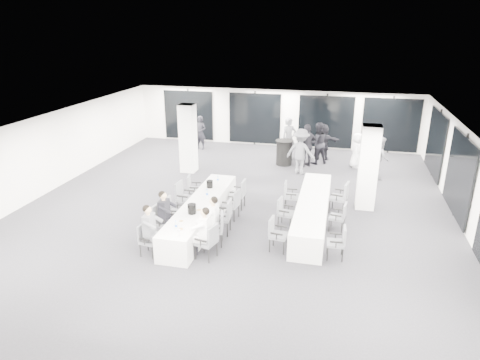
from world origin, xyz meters
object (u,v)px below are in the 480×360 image
object	(u,v)px
chair_side_left_near	(276,232)
standing_guest_g	(200,131)
chair_main_left_second	(161,219)
standing_guest_e	(357,148)
chair_side_left_mid	(284,210)
chair_side_left_far	(289,194)
ice_bucket_near	(192,209)
cocktail_table	(284,152)
chair_main_right_far	(239,192)
chair_side_right_mid	(340,215)
chair_main_right_fourth	(233,203)
chair_main_left_mid	(172,210)
standing_guest_b	(318,140)
standing_guest_f	(323,139)
banquet_table_main	(201,213)
chair_main_left_near	(147,238)
ice_bucket_far	(210,184)
chair_main_right_near	(209,240)
chair_side_right_near	(339,241)
chair_main_right_mid	(224,215)
chair_main_left_fourth	(183,195)
standing_guest_a	(289,136)
chair_main_left_far	(193,187)
standing_guest_h	(380,155)
standing_guest_d	(307,143)
standing_guest_c	(301,149)
chair_side_right_far	(341,195)
banquet_table_side	(312,211)

from	to	relation	value
chair_side_left_near	standing_guest_g	world-z (taller)	standing_guest_g
chair_main_left_second	standing_guest_e	xyz separation A→B (m)	(5.49, 7.96, 0.27)
chair_side_left_mid	chair_side_left_far	world-z (taller)	chair_side_left_far
ice_bucket_near	cocktail_table	bearing A→B (deg)	77.77
chair_main_right_far	standing_guest_e	size ratio (longest dim) A/B	0.58
chair_side_right_mid	chair_main_right_fourth	bearing A→B (deg)	97.38
chair_main_left_mid	standing_guest_b	bearing A→B (deg)	151.57
chair_main_left_second	standing_guest_f	xyz separation A→B (m)	(4.04, 8.76, 0.36)
banquet_table_main	chair_main_left_near	xyz separation A→B (m)	(-0.83, -2.07, 0.12)
chair_main_left_mid	standing_guest_g	bearing A→B (deg)	-168.12
chair_side_right_mid	standing_guest_f	bearing A→B (deg)	15.86
chair_side_right_mid	standing_guest_b	distance (m)	6.60
chair_main_right_fourth	ice_bucket_far	bearing A→B (deg)	64.75
chair_main_right_far	chair_main_right_near	bearing A→B (deg)	-178.79
chair_side_left_far	chair_side_right_near	size ratio (longest dim) A/B	1.04
chair_main_left_mid	chair_main_right_far	distance (m)	2.42
chair_side_right_mid	chair_main_left_second	bearing A→B (deg)	116.69
chair_main_right_mid	chair_side_left_far	world-z (taller)	chair_main_right_mid
cocktail_table	chair_main_left_fourth	size ratio (longest dim) A/B	1.05
chair_main_left_near	standing_guest_g	distance (m)	10.30
standing_guest_e	chair_main_right_far	bearing A→B (deg)	151.22
chair_main_right_mid	chair_side_right_near	distance (m)	3.34
standing_guest_a	standing_guest_f	xyz separation A→B (m)	(1.50, 0.30, -0.14)
chair_main_left_far	standing_guest_e	xyz separation A→B (m)	(5.49, 5.28, 0.30)
chair_side_right_near	standing_guest_h	world-z (taller)	standing_guest_h
chair_side_right_near	standing_guest_g	bearing A→B (deg)	33.47
standing_guest_a	chair_main_left_far	bearing A→B (deg)	-147.75
chair_main_left_near	standing_guest_d	xyz separation A→B (m)	(3.42, 8.58, 0.55)
chair_main_right_near	standing_guest_b	bearing A→B (deg)	1.12
chair_side_left_near	standing_guest_c	size ratio (longest dim) A/B	0.44
chair_side_left_mid	standing_guest_e	bearing A→B (deg)	170.40
chair_main_left_second	chair_side_right_mid	distance (m)	5.19
standing_guest_c	cocktail_table	bearing A→B (deg)	-36.47
chair_side_left_near	ice_bucket_near	bearing A→B (deg)	-87.84
standing_guest_b	chair_main_left_mid	bearing A→B (deg)	38.47
chair_main_left_mid	standing_guest_e	xyz separation A→B (m)	(5.49, 7.18, 0.33)
banquet_table_main	ice_bucket_far	size ratio (longest dim) A/B	20.74
standing_guest_a	standing_guest_h	world-z (taller)	standing_guest_a
cocktail_table	chair_side_right_far	size ratio (longest dim) A/B	1.04
chair_side_right_near	chair_main_left_second	bearing A→B (deg)	86.47
chair_side_right_mid	banquet_table_side	bearing A→B (deg)	74.03
banquet_table_main	chair_side_left_near	bearing A→B (deg)	-22.58
chair_main_left_mid	standing_guest_b	xyz separation A→B (m)	(3.82, 7.31, 0.52)
banquet_table_main	chair_main_left_fourth	world-z (taller)	chair_main_left_fourth
chair_side_right_near	chair_side_right_mid	bearing A→B (deg)	-3.16
standing_guest_a	standing_guest_b	size ratio (longest dim) A/B	1.03
chair_main_left_fourth	ice_bucket_near	distance (m)	1.82
standing_guest_d	chair_main_right_near	bearing A→B (deg)	37.73
standing_guest_b	chair_main_left_far	bearing A→B (deg)	30.83
chair_main_left_fourth	standing_guest_e	bearing A→B (deg)	142.85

